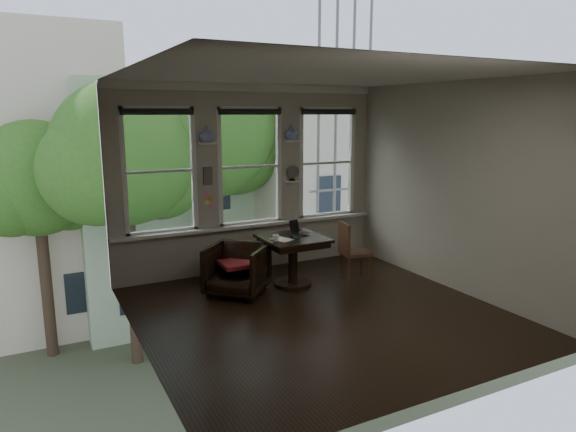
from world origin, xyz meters
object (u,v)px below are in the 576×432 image
table (293,261)px  laptop (301,235)px  mug (276,238)px  side_chair_right (355,252)px  armchair_left (237,269)px

table → laptop: 0.42m
mug → table: bearing=18.2°
table → laptop: laptop is taller
side_chair_right → armchair_left: bearing=94.1°
side_chair_right → mug: bearing=96.8°
laptop → side_chair_right: bearing=-13.8°
armchair_left → mug: bearing=29.2°
laptop → mug: size_ratio=3.39×
laptop → mug: (-0.49, -0.15, 0.03)m
side_chair_right → mug: size_ratio=9.30×
side_chair_right → laptop: 0.91m
armchair_left → side_chair_right: 1.86m
laptop → table: bearing=-161.2°
armchair_left → side_chair_right: size_ratio=0.87×
armchair_left → laptop: 1.11m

